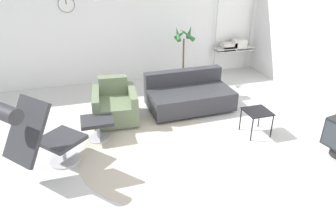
# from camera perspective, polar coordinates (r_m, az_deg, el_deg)

# --- Properties ---
(ground_plane) EXTENTS (12.00, 12.00, 0.00)m
(ground_plane) POSITION_cam_1_polar(r_m,az_deg,el_deg) (4.69, -0.94, -8.05)
(ground_plane) COLOR silver
(wall_back) EXTENTS (12.00, 0.09, 2.80)m
(wall_back) POSITION_cam_1_polar(r_m,az_deg,el_deg) (7.04, -8.19, 15.71)
(wall_back) COLOR white
(wall_back) RESTS_ON ground_plane
(round_rug) EXTENTS (2.33, 2.33, 0.01)m
(round_rug) POSITION_cam_1_polar(r_m,az_deg,el_deg) (4.61, -2.18, -8.70)
(round_rug) COLOR #BCB29E
(round_rug) RESTS_ON ground_plane
(lounge_chair) EXTENTS (1.10, 1.07, 1.18)m
(lounge_chair) POSITION_cam_1_polar(r_m,az_deg,el_deg) (4.13, -24.07, -4.57)
(lounge_chair) COLOR #BCBCC1
(lounge_chair) RESTS_ON ground_plane
(ottoman) EXTENTS (0.50, 0.42, 0.36)m
(ottoman) POSITION_cam_1_polar(r_m,az_deg,el_deg) (4.90, -13.33, -3.53)
(ottoman) COLOR #BCBCC1
(ottoman) RESTS_ON ground_plane
(armchair_red) EXTENTS (0.82, 0.90, 0.72)m
(armchair_red) POSITION_cam_1_polar(r_m,az_deg,el_deg) (5.43, -10.03, -0.13)
(armchair_red) COLOR silver
(armchair_red) RESTS_ON ground_plane
(couch_low) EXTENTS (1.60, 0.96, 0.68)m
(couch_low) POSITION_cam_1_polar(r_m,az_deg,el_deg) (5.80, 3.97, 1.76)
(couch_low) COLOR black
(couch_low) RESTS_ON ground_plane
(side_table) EXTENTS (0.40, 0.40, 0.42)m
(side_table) POSITION_cam_1_polar(r_m,az_deg,el_deg) (5.06, 16.62, -1.56)
(side_table) COLOR black
(side_table) RESTS_ON ground_plane
(potted_plant) EXTENTS (0.42, 0.44, 1.38)m
(potted_plant) POSITION_cam_1_polar(r_m,az_deg,el_deg) (6.88, 2.96, 8.83)
(potted_plant) COLOR silver
(potted_plant) RESTS_ON ground_plane
(shelf_unit) EXTENTS (1.02, 0.28, 1.86)m
(shelf_unit) POSITION_cam_1_polar(r_m,az_deg,el_deg) (7.82, 12.25, 10.97)
(shelf_unit) COLOR #BCBCC1
(shelf_unit) RESTS_ON ground_plane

